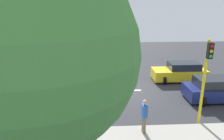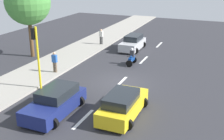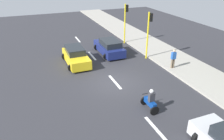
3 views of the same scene
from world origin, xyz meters
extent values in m
cube|color=#2D2D33|center=(0.00, 0.00, -0.05)|extent=(40.00, 60.00, 0.10)
cube|color=#9E998E|center=(7.00, 0.00, 0.07)|extent=(4.00, 60.00, 0.15)
cube|color=white|center=(0.00, -6.00, 0.01)|extent=(0.20, 2.40, 0.01)
cube|color=white|center=(0.00, 0.00, 0.01)|extent=(0.20, 2.40, 0.01)
cube|color=white|center=(0.00, 6.00, 0.01)|extent=(0.20, 2.40, 0.01)
cube|color=white|center=(0.00, 12.00, 0.01)|extent=(0.20, 2.40, 0.01)
cylinder|color=black|center=(1.38, -7.63, 0.32)|extent=(0.64, 0.22, 0.64)
cylinder|color=black|center=(2.87, -7.63, 0.32)|extent=(0.64, 0.22, 0.64)
cube|color=yellow|center=(-1.94, 4.67, 0.56)|extent=(1.75, 4.30, 0.80)
cube|color=#1E2328|center=(-1.94, 5.01, 1.24)|extent=(1.47, 2.41, 0.56)
cylinder|color=black|center=(-1.17, 3.25, 0.32)|extent=(0.64, 0.22, 0.64)
cylinder|color=black|center=(-2.70, 3.25, 0.32)|extent=(0.64, 0.22, 0.64)
cylinder|color=black|center=(-1.17, 6.09, 0.32)|extent=(0.64, 0.22, 0.64)
cylinder|color=black|center=(-2.70, 6.09, 0.32)|extent=(0.64, 0.22, 0.64)
cube|color=navy|center=(1.85, 6.03, 0.56)|extent=(1.89, 4.43, 0.80)
cube|color=#1E2328|center=(1.85, 5.68, 1.24)|extent=(1.59, 2.48, 0.56)
cylinder|color=black|center=(1.01, 7.49, 0.32)|extent=(0.64, 0.22, 0.64)
cylinder|color=black|center=(2.68, 7.49, 0.32)|extent=(0.64, 0.22, 0.64)
cylinder|color=black|center=(1.01, 4.57, 0.32)|extent=(0.64, 0.22, 0.64)
cylinder|color=black|center=(2.68, 4.57, 0.32)|extent=(0.64, 0.22, 0.64)
cylinder|color=black|center=(0.60, -3.59, 0.30)|extent=(0.60, 0.10, 0.60)
cylinder|color=black|center=(0.60, -4.79, 0.30)|extent=(0.60, 0.10, 0.60)
cube|color=navy|center=(0.60, -4.24, 0.55)|extent=(0.28, 1.10, 0.36)
sphere|color=navy|center=(0.60, -4.04, 0.73)|extent=(0.32, 0.32, 0.32)
cylinder|color=black|center=(0.60, -3.69, 0.90)|extent=(0.55, 0.04, 0.04)
cube|color=#333338|center=(0.60, -4.34, 1.00)|extent=(0.36, 0.24, 0.60)
sphere|color=silver|center=(0.60, -4.29, 1.40)|extent=(0.26, 0.26, 0.26)
cylinder|color=#72604C|center=(5.48, 0.31, 0.57)|extent=(0.16, 0.16, 0.85)
cylinder|color=#72604C|center=(5.68, 0.31, 0.57)|extent=(0.16, 0.16, 0.85)
cube|color=#2659B2|center=(5.58, 0.31, 1.30)|extent=(0.40, 0.24, 0.60)
sphere|color=tan|center=(5.58, 0.31, 1.73)|extent=(0.22, 0.22, 0.22)
cylinder|color=yellow|center=(4.75, 8.50, 2.25)|extent=(0.14, 0.14, 4.50)
cube|color=black|center=(4.97, 8.50, 4.00)|extent=(0.24, 0.24, 0.76)
sphere|color=red|center=(5.09, 8.50, 4.24)|extent=(0.16, 0.16, 0.16)
sphere|color=#F2A50C|center=(5.09, 8.50, 4.00)|extent=(0.16, 0.16, 0.16)
sphere|color=green|center=(5.09, 8.50, 3.76)|extent=(0.16, 0.16, 0.16)
cylinder|color=yellow|center=(4.75, 3.41, 2.25)|extent=(0.14, 0.14, 4.50)
cube|color=black|center=(4.97, 3.41, 4.00)|extent=(0.24, 0.24, 0.76)
sphere|color=red|center=(5.09, 3.41, 4.24)|extent=(0.16, 0.16, 0.16)
sphere|color=#F2A50C|center=(5.09, 3.41, 4.00)|extent=(0.16, 0.16, 0.16)
sphere|color=green|center=(5.09, 3.41, 3.76)|extent=(0.16, 0.16, 0.16)
camera|label=1|loc=(14.81, -1.74, 6.18)|focal=35.37mm
camera|label=2|loc=(-7.05, 18.65, 8.16)|focal=45.88mm
camera|label=3|loc=(-5.95, -14.12, 8.28)|focal=35.57mm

